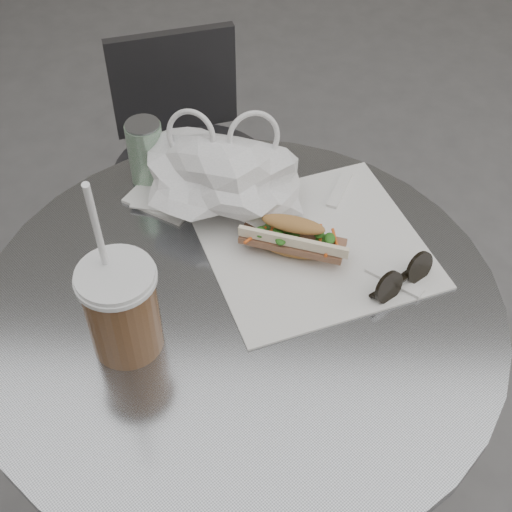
{
  "coord_description": "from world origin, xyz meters",
  "views": [
    {
      "loc": [
        0.05,
        -0.45,
        1.53
      ],
      "look_at": [
        0.02,
        0.24,
        0.79
      ],
      "focal_mm": 50.0,
      "sensor_mm": 36.0,
      "label": 1
    }
  ],
  "objects_px": {
    "banh_mi": "(293,238)",
    "drink_can": "(146,152)",
    "iced_coffee": "(122,308)",
    "sunglasses": "(403,278)",
    "chair_far": "(193,203)",
    "cafe_table": "(242,404)"
  },
  "relations": [
    {
      "from": "chair_far",
      "to": "drink_can",
      "type": "relative_size",
      "value": 6.33
    },
    {
      "from": "iced_coffee",
      "to": "sunglasses",
      "type": "xyz_separation_m",
      "value": [
        0.38,
        0.11,
        -0.05
      ]
    },
    {
      "from": "chair_far",
      "to": "sunglasses",
      "type": "xyz_separation_m",
      "value": [
        0.39,
        -0.62,
        0.44
      ]
    },
    {
      "from": "chair_far",
      "to": "sunglasses",
      "type": "relative_size",
      "value": 7.2
    },
    {
      "from": "cafe_table",
      "to": "drink_can",
      "type": "xyz_separation_m",
      "value": [
        -0.17,
        0.26,
        0.33
      ]
    },
    {
      "from": "cafe_table",
      "to": "iced_coffee",
      "type": "height_order",
      "value": "iced_coffee"
    },
    {
      "from": "drink_can",
      "to": "chair_far",
      "type": "bearing_deg",
      "value": 88.99
    },
    {
      "from": "drink_can",
      "to": "sunglasses",
      "type": "bearing_deg",
      "value": -29.54
    },
    {
      "from": "sunglasses",
      "to": "drink_can",
      "type": "xyz_separation_m",
      "value": [
        -0.4,
        0.23,
        0.04
      ]
    },
    {
      "from": "cafe_table",
      "to": "chair_far",
      "type": "bearing_deg",
      "value": 103.65
    },
    {
      "from": "chair_far",
      "to": "drink_can",
      "type": "distance_m",
      "value": 0.62
    },
    {
      "from": "iced_coffee",
      "to": "drink_can",
      "type": "bearing_deg",
      "value": 93.46
    },
    {
      "from": "banh_mi",
      "to": "drink_can",
      "type": "xyz_separation_m",
      "value": [
        -0.24,
        0.17,
        0.02
      ]
    },
    {
      "from": "banh_mi",
      "to": "iced_coffee",
      "type": "xyz_separation_m",
      "value": [
        -0.22,
        -0.18,
        0.04
      ]
    },
    {
      "from": "banh_mi",
      "to": "sunglasses",
      "type": "height_order",
      "value": "banh_mi"
    },
    {
      "from": "banh_mi",
      "to": "sunglasses",
      "type": "xyz_separation_m",
      "value": [
        0.16,
        -0.06,
        -0.01
      ]
    },
    {
      "from": "chair_far",
      "to": "drink_can",
      "type": "height_order",
      "value": "drink_can"
    },
    {
      "from": "banh_mi",
      "to": "sunglasses",
      "type": "bearing_deg",
      "value": -6.78
    },
    {
      "from": "iced_coffee",
      "to": "drink_can",
      "type": "relative_size",
      "value": 2.68
    },
    {
      "from": "cafe_table",
      "to": "banh_mi",
      "type": "distance_m",
      "value": 0.33
    },
    {
      "from": "iced_coffee",
      "to": "drink_can",
      "type": "height_order",
      "value": "iced_coffee"
    },
    {
      "from": "cafe_table",
      "to": "chair_far",
      "type": "height_order",
      "value": "cafe_table"
    }
  ]
}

